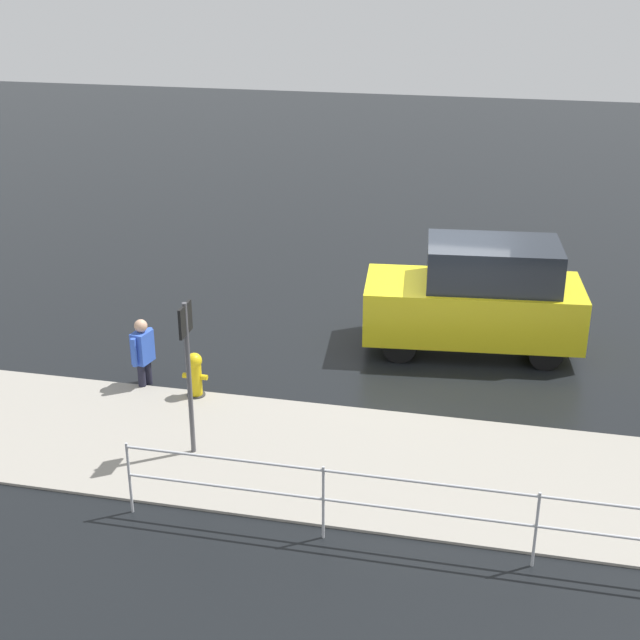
{
  "coord_description": "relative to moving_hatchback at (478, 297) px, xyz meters",
  "views": [
    {
      "loc": [
        -1.18,
        15.12,
        6.95
      ],
      "look_at": [
        1.9,
        1.17,
        0.9
      ],
      "focal_mm": 50.0,
      "sensor_mm": 36.0,
      "label": 1
    }
  ],
  "objects": [
    {
      "name": "ground_plane",
      "position": [
        0.74,
        0.21,
        -1.03
      ],
      "size": [
        60.0,
        60.0,
        0.0
      ],
      "primitive_type": "plane",
      "color": "black"
    },
    {
      "name": "kerb_strip",
      "position": [
        0.74,
        4.41,
        -1.01
      ],
      "size": [
        24.0,
        3.2,
        0.04
      ],
      "primitive_type": "cube",
      "color": "gray",
      "rests_on": "ground"
    },
    {
      "name": "moving_hatchback",
      "position": [
        0.0,
        0.0,
        0.0
      ],
      "size": [
        4.05,
        2.08,
        2.06
      ],
      "color": "yellow",
      "rests_on": "ground"
    },
    {
      "name": "fire_hydrant",
      "position": [
        4.4,
        2.96,
        -0.63
      ],
      "size": [
        0.42,
        0.31,
        0.8
      ],
      "color": "gold",
      "rests_on": "ground"
    },
    {
      "name": "pedestrian",
      "position": [
        5.38,
        2.75,
        -0.34
      ],
      "size": [
        0.31,
        0.56,
        1.22
      ],
      "color": "blue",
      "rests_on": "ground"
    },
    {
      "name": "metal_railing",
      "position": [
        -1.06,
        6.22,
        -0.29
      ],
      "size": [
        10.39,
        0.04,
        1.05
      ],
      "color": "#B7BABF",
      "rests_on": "ground"
    },
    {
      "name": "sign_post",
      "position": [
        3.83,
        4.65,
        0.55
      ],
      "size": [
        0.07,
        0.44,
        2.4
      ],
      "color": "#4C4C51",
      "rests_on": "ground"
    }
  ]
}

